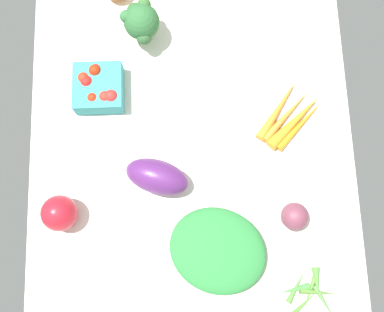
% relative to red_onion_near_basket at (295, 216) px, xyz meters
% --- Properties ---
extents(tablecloth, '(1.04, 0.76, 0.02)m').
position_rel_red_onion_near_basket_xyz_m(tablecloth, '(-0.15, -0.22, -0.04)').
color(tablecloth, silver).
rests_on(tablecloth, ground).
extents(red_onion_near_basket, '(0.06, 0.06, 0.06)m').
position_rel_red_onion_near_basket_xyz_m(red_onion_near_basket, '(0.00, 0.00, 0.00)').
color(red_onion_near_basket, brown).
rests_on(red_onion_near_basket, tablecloth).
extents(leafy_greens_clump, '(0.26, 0.27, 0.05)m').
position_rel_red_onion_near_basket_xyz_m(leafy_greens_clump, '(0.07, -0.17, -0.01)').
color(leafy_greens_clump, '#2C7C39').
rests_on(leafy_greens_clump, tablecloth).
extents(carrot_bunch, '(0.18, 0.17, 0.03)m').
position_rel_red_onion_near_basket_xyz_m(carrot_bunch, '(-0.24, 0.01, -0.02)').
color(carrot_bunch, orange).
rests_on(carrot_bunch, tablecloth).
extents(okra_pile, '(0.12, 0.13, 0.02)m').
position_rel_red_onion_near_basket_xyz_m(okra_pile, '(0.16, 0.02, -0.02)').
color(okra_pile, '#4C7C30').
rests_on(okra_pile, tablecloth).
extents(berry_basket, '(0.11, 0.11, 0.07)m').
position_rel_red_onion_near_basket_xyz_m(berry_basket, '(-0.32, -0.44, -0.00)').
color(berry_basket, teal).
rests_on(berry_basket, tablecloth).
extents(broccoli_head, '(0.10, 0.09, 0.12)m').
position_rel_red_onion_near_basket_xyz_m(broccoli_head, '(-0.46, -0.33, 0.04)').
color(broccoli_head, '#A3D286').
rests_on(broccoli_head, tablecloth).
extents(bell_pepper_red, '(0.09, 0.09, 0.09)m').
position_rel_red_onion_near_basket_xyz_m(bell_pepper_red, '(-0.02, -0.52, 0.01)').
color(bell_pepper_red, red).
rests_on(bell_pepper_red, tablecloth).
extents(eggplant, '(0.12, 0.16, 0.08)m').
position_rel_red_onion_near_basket_xyz_m(eggplant, '(-0.10, -0.30, 0.01)').
color(eggplant, '#562465').
rests_on(eggplant, tablecloth).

